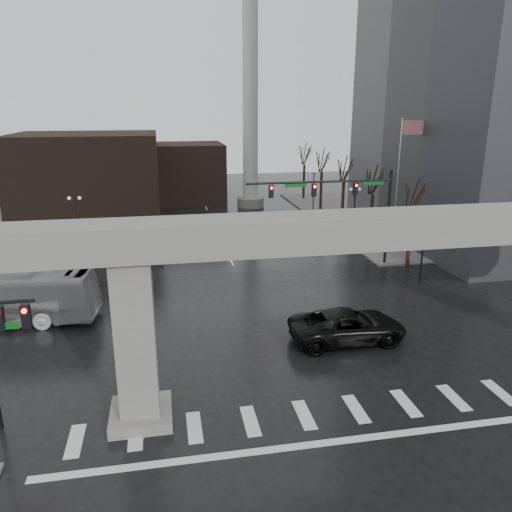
% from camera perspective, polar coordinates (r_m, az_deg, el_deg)
% --- Properties ---
extents(ground, '(160.00, 160.00, 0.00)m').
position_cam_1_polar(ground, '(23.83, 4.84, -16.30)').
color(ground, black).
rests_on(ground, ground).
extents(sidewalk_ne, '(28.00, 36.00, 0.15)m').
position_cam_1_polar(sidewalk_ne, '(64.89, 18.74, 4.41)').
color(sidewalk_ne, '#615F5C').
rests_on(sidewalk_ne, ground).
extents(elevated_guideway, '(48.00, 2.60, 8.70)m').
position_cam_1_polar(elevated_guideway, '(21.27, 8.58, -0.09)').
color(elevated_guideway, gray).
rests_on(elevated_guideway, ground).
extents(building_far_left, '(16.00, 14.00, 10.00)m').
position_cam_1_polar(building_far_left, '(62.28, -18.59, 8.55)').
color(building_far_left, black).
rests_on(building_far_left, ground).
extents(building_far_mid, '(10.00, 10.00, 8.00)m').
position_cam_1_polar(building_far_mid, '(71.84, -7.87, 9.44)').
color(building_far_mid, black).
rests_on(building_far_mid, ground).
extents(smokestack, '(3.60, 3.60, 30.00)m').
position_cam_1_polar(smokestack, '(66.21, -0.65, 17.09)').
color(smokestack, silver).
rests_on(smokestack, ground).
extents(signal_mast_arm, '(12.12, 0.43, 8.00)m').
position_cam_1_polar(signal_mast_arm, '(41.32, 10.21, 6.54)').
color(signal_mast_arm, black).
rests_on(signal_mast_arm, ground).
extents(signal_left_pole, '(2.30, 0.30, 6.00)m').
position_cam_1_polar(signal_left_pole, '(22.61, -27.12, -8.40)').
color(signal_left_pole, black).
rests_on(signal_left_pole, ground).
extents(flagpole_assembly, '(2.06, 0.12, 12.00)m').
position_cam_1_polar(flagpole_assembly, '(46.50, 16.29, 9.38)').
color(flagpole_assembly, silver).
rests_on(flagpole_assembly, ground).
extents(lamp_right_0, '(1.22, 0.32, 5.11)m').
position_cam_1_polar(lamp_right_0, '(39.45, 18.63, 1.93)').
color(lamp_right_0, black).
rests_on(lamp_right_0, ground).
extents(lamp_right_1, '(1.22, 0.32, 5.11)m').
position_cam_1_polar(lamp_right_1, '(51.79, 11.18, 5.88)').
color(lamp_right_1, black).
rests_on(lamp_right_1, ground).
extents(lamp_right_2, '(1.22, 0.32, 5.11)m').
position_cam_1_polar(lamp_right_2, '(64.80, 6.62, 8.23)').
color(lamp_right_2, black).
rests_on(lamp_right_2, ground).
extents(lamp_left_0, '(1.22, 0.32, 5.11)m').
position_cam_1_polar(lamp_left_0, '(35.42, -23.17, -0.19)').
color(lamp_left_0, black).
rests_on(lamp_left_0, ground).
extents(lamp_left_1, '(1.22, 0.32, 5.11)m').
position_cam_1_polar(lamp_left_1, '(48.78, -19.88, 4.53)').
color(lamp_left_1, black).
rests_on(lamp_left_1, ground).
extents(lamp_left_2, '(1.22, 0.32, 5.11)m').
position_cam_1_polar(lamp_left_2, '(62.43, -18.00, 7.20)').
color(lamp_left_2, black).
rests_on(lamp_left_2, ground).
extents(tree_right_0, '(1.09, 1.58, 7.50)m').
position_cam_1_polar(tree_right_0, '(43.51, 17.21, 2.46)').
color(tree_right_0, black).
rests_on(tree_right_0, ground).
extents(tree_right_1, '(1.09, 1.61, 7.67)m').
position_cam_1_polar(tree_right_1, '(50.51, 13.06, 4.77)').
color(tree_right_1, black).
rests_on(tree_right_1, ground).
extents(tree_right_2, '(1.10, 1.63, 7.85)m').
position_cam_1_polar(tree_right_2, '(57.77, 9.92, 6.49)').
color(tree_right_2, black).
rests_on(tree_right_2, ground).
extents(tree_right_3, '(1.11, 1.66, 8.02)m').
position_cam_1_polar(tree_right_3, '(65.20, 7.47, 7.81)').
color(tree_right_3, black).
rests_on(tree_right_3, ground).
extents(tree_right_4, '(1.12, 1.69, 8.19)m').
position_cam_1_polar(tree_right_4, '(72.75, 5.52, 8.85)').
color(tree_right_4, black).
rests_on(tree_right_4, ground).
extents(pickup_truck, '(6.73, 3.19, 1.86)m').
position_cam_1_polar(pickup_truck, '(29.23, 10.45, -7.88)').
color(pickup_truck, black).
rests_on(pickup_truck, ground).
extents(far_car, '(2.52, 4.85, 1.58)m').
position_cam_1_polar(far_car, '(45.51, -12.00, 0.86)').
color(far_car, black).
rests_on(far_car, ground).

